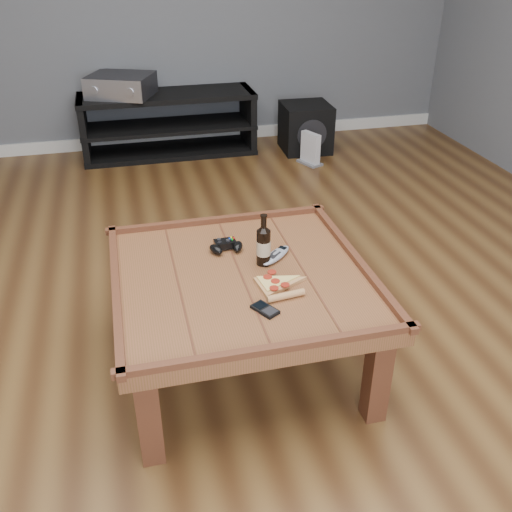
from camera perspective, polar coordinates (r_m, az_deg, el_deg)
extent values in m
plane|color=#432813|center=(2.52, -1.35, -10.64)|extent=(6.00, 6.00, 0.00)
cube|color=silver|center=(5.13, -8.86, 11.54)|extent=(5.00, 0.02, 0.10)
cube|color=brown|center=(2.27, -1.47, -2.57)|extent=(1.00, 1.00, 0.06)
cube|color=#472113|center=(2.05, -10.66, -15.58)|extent=(0.08, 0.08, 0.39)
cube|color=#472113|center=(2.21, 12.01, -11.76)|extent=(0.08, 0.08, 0.39)
cube|color=#472113|center=(2.71, -12.08, -3.04)|extent=(0.08, 0.08, 0.39)
cube|color=#472113|center=(2.83, 5.04, -0.87)|extent=(0.08, 0.08, 0.39)
cube|color=#472113|center=(2.67, -3.76, 3.65)|extent=(1.03, 0.03, 0.03)
cube|color=#472113|center=(1.87, 1.80, -9.26)|extent=(1.03, 0.03, 0.03)
cube|color=#472113|center=(2.39, 9.96, -0.17)|extent=(0.03, 1.03, 0.03)
cube|color=#472113|center=(2.22, -13.84, -3.19)|extent=(0.03, 1.03, 0.03)
cube|color=black|center=(4.78, -8.95, 15.56)|extent=(1.40, 0.45, 0.04)
cube|color=black|center=(4.85, -8.72, 12.70)|extent=(1.40, 0.45, 0.03)
cube|color=black|center=(4.92, -8.53, 10.37)|extent=(1.40, 0.45, 0.04)
cube|color=black|center=(4.84, -16.80, 11.98)|extent=(0.05, 0.44, 0.50)
cube|color=black|center=(4.95, -0.80, 13.61)|extent=(0.05, 0.44, 0.50)
cylinder|color=black|center=(2.30, 0.76, 0.85)|extent=(0.06, 0.06, 0.15)
cone|color=black|center=(2.25, 0.77, 2.82)|extent=(0.06, 0.06, 0.03)
cylinder|color=black|center=(2.24, 0.77, 3.43)|extent=(0.02, 0.02, 0.05)
cylinder|color=black|center=(2.23, 0.78, 4.06)|extent=(0.03, 0.03, 0.01)
cylinder|color=#C9B491|center=(2.30, 0.76, 0.85)|extent=(0.06, 0.06, 0.06)
cube|color=black|center=(2.44, -3.11, 1.23)|extent=(0.09, 0.06, 0.03)
ellipsoid|color=black|center=(2.40, -4.04, 0.66)|extent=(0.07, 0.09, 0.04)
ellipsoid|color=black|center=(2.42, -1.83, 0.97)|extent=(0.06, 0.09, 0.04)
cylinder|color=black|center=(2.43, -3.74, 1.65)|extent=(0.02, 0.02, 0.01)
cylinder|color=black|center=(2.42, -2.84, 1.55)|extent=(0.02, 0.02, 0.01)
cylinder|color=yellow|center=(2.45, -2.50, 1.85)|extent=(0.01, 0.01, 0.01)
cylinder|color=red|center=(2.44, -2.25, 1.79)|extent=(0.01, 0.01, 0.01)
cylinder|color=#0C33CC|center=(2.44, -2.65, 1.74)|extent=(0.01, 0.01, 0.01)
cylinder|color=#0C9919|center=(2.44, -2.40, 1.67)|extent=(0.01, 0.01, 0.01)
cylinder|color=tan|center=(2.11, 2.99, -3.97)|extent=(0.15, 0.05, 0.03)
cylinder|color=maroon|center=(2.14, 1.81, -3.22)|extent=(0.03, 0.03, 0.00)
cylinder|color=maroon|center=(2.16, 2.93, -2.89)|extent=(0.03, 0.03, 0.00)
cylinder|color=maroon|center=(2.18, 1.95, -2.51)|extent=(0.03, 0.03, 0.00)
cylinder|color=maroon|center=(2.21, 1.17, -2.10)|extent=(0.03, 0.03, 0.00)
cylinder|color=maroon|center=(2.24, 1.60, -1.61)|extent=(0.03, 0.03, 0.00)
cube|color=black|center=(2.05, 0.91, -5.37)|extent=(0.10, 0.12, 0.01)
cube|color=black|center=(2.06, 0.43, -4.93)|extent=(0.06, 0.06, 0.00)
cube|color=black|center=(2.03, 1.40, -5.50)|extent=(0.06, 0.06, 0.00)
ellipsoid|color=gray|center=(2.37, 2.02, 0.08)|extent=(0.18, 0.17, 0.03)
cube|color=black|center=(2.40, 2.66, 0.84)|extent=(0.04, 0.04, 0.00)
cube|color=black|center=(2.35, 1.83, 0.16)|extent=(0.07, 0.07, 0.00)
cube|color=black|center=(4.74, -13.33, 16.28)|extent=(0.58, 0.53, 0.16)
cube|color=#B5B7C0|center=(4.57, -14.21, 15.69)|extent=(0.43, 0.19, 0.16)
cylinder|color=#B5B7C0|center=(4.62, -15.93, 15.61)|extent=(0.06, 0.04, 0.06)
cylinder|color=#B5B7C0|center=(4.51, -12.54, 15.69)|extent=(0.06, 0.04, 0.06)
cube|color=black|center=(4.91, 4.97, 12.69)|extent=(0.40, 0.40, 0.39)
cylinder|color=black|center=(4.73, 5.62, 12.00)|extent=(0.24, 0.02, 0.24)
cube|color=slate|center=(4.65, 5.40, 9.28)|extent=(0.18, 0.23, 0.02)
cube|color=silver|center=(4.61, 5.47, 10.75)|extent=(0.12, 0.19, 0.24)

